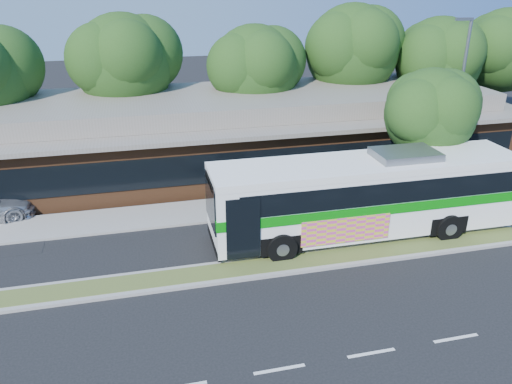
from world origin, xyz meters
TOP-DOWN VIEW (x-y plane):
  - ground at (0.00, 0.00)m, footprint 120.00×120.00m
  - median_strip at (0.00, 0.60)m, footprint 26.00×1.10m
  - sidewalk at (0.00, 6.40)m, footprint 44.00×2.60m
  - plaza_building at (0.00, 12.99)m, footprint 33.20×11.20m
  - lamp_post at (9.56, 6.00)m, footprint 0.93×0.18m
  - tree_bg_b at (-6.57, 16.14)m, footprint 6.69×6.00m
  - tree_bg_c at (1.40, 15.13)m, footprint 6.24×5.60m
  - tree_bg_d at (8.45, 16.15)m, footprint 6.91×6.20m
  - tree_bg_e at (14.42, 15.14)m, footprint 6.47×5.80m
  - tree_bg_f at (20.43, 16.14)m, footprint 6.69×6.00m
  - transit_bus at (3.12, 2.40)m, footprint 13.92×3.33m
  - sidewalk_tree at (7.93, 5.41)m, footprint 4.97×4.46m

SIDE VIEW (x-z plane):
  - ground at x=0.00m, z-range 0.00..0.00m
  - sidewalk at x=0.00m, z-range 0.00..0.12m
  - median_strip at x=0.00m, z-range 0.00..0.15m
  - plaza_building at x=0.00m, z-range -0.10..4.35m
  - transit_bus at x=3.12m, z-range 0.22..4.12m
  - sidewalk_tree at x=7.93m, z-range 1.31..8.18m
  - lamp_post at x=9.56m, z-range 0.37..9.44m
  - tree_bg_c at x=1.40m, z-range 1.46..9.72m
  - tree_bg_e at x=14.42m, z-range 1.49..10.00m
  - tree_bg_f at x=20.43m, z-range 1.60..10.52m
  - tree_bg_b at x=-6.57m, z-range 1.64..10.64m
  - tree_bg_d at x=8.45m, z-range 1.73..11.10m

